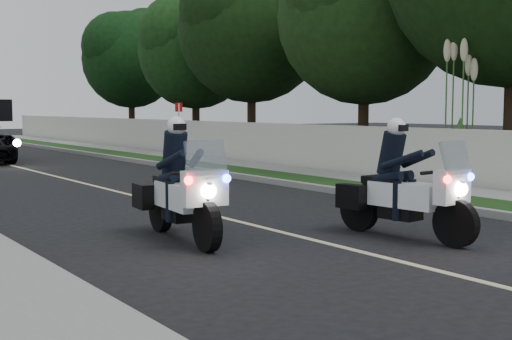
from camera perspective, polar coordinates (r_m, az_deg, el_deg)
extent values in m
plane|color=black|center=(10.29, 6.39, -6.20)|extent=(120.00, 120.00, 0.00)
cube|color=gray|center=(20.71, -3.29, -0.23)|extent=(0.20, 60.00, 0.15)
cube|color=#193814|center=(21.08, -1.66, -0.12)|extent=(1.20, 60.00, 0.16)
cube|color=gray|center=(21.81, 1.20, 0.06)|extent=(1.40, 60.00, 0.16)
cube|color=beige|center=(22.36, 3.28, 1.91)|extent=(0.22, 60.00, 1.50)
cube|color=#BFB78C|center=(18.91, -13.95, -1.10)|extent=(0.12, 50.00, 0.01)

